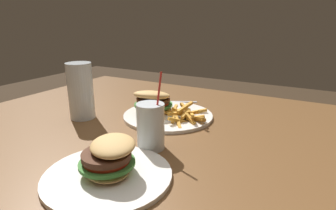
# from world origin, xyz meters

# --- Properties ---
(dining_table) EXTENTS (1.26, 1.05, 0.73)m
(dining_table) POSITION_xyz_m (0.00, 0.00, 0.60)
(dining_table) COLOR brown
(dining_table) RESTS_ON ground_plane
(meal_plate_near) EXTENTS (0.29, 0.29, 0.09)m
(meal_plate_near) POSITION_xyz_m (0.02, -0.10, 0.76)
(meal_plate_near) COLOR white
(meal_plate_near) RESTS_ON dining_table
(beer_glass) EXTENTS (0.08, 0.08, 0.18)m
(beer_glass) POSITION_xyz_m (0.23, 0.03, 0.81)
(beer_glass) COLOR silver
(beer_glass) RESTS_ON dining_table
(juice_glass) EXTENTS (0.07, 0.07, 0.19)m
(juice_glass) POSITION_xyz_m (-0.08, 0.11, 0.78)
(juice_glass) COLOR silver
(juice_glass) RESTS_ON dining_table
(spoon) EXTENTS (0.15, 0.09, 0.01)m
(spoon) POSITION_xyz_m (0.09, -0.25, 0.73)
(spoon) COLOR silver
(spoon) RESTS_ON dining_table
(meal_plate_far) EXTENTS (0.26, 0.26, 0.09)m
(meal_plate_far) POSITION_xyz_m (-0.08, 0.27, 0.75)
(meal_plate_far) COLOR white
(meal_plate_far) RESTS_ON dining_table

